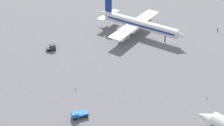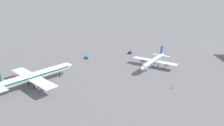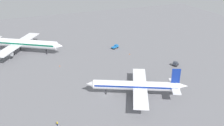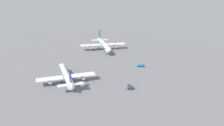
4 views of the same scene
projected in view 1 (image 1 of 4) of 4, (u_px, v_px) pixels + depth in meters
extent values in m
plane|color=slate|center=(165.00, 42.00, 116.04)|extent=(288.00, 288.00, 0.00)
cylinder|color=white|center=(139.00, 24.00, 119.50)|extent=(31.53, 18.33, 3.68)
cone|color=white|center=(181.00, 35.00, 111.08)|extent=(4.86, 4.78, 3.50)
cone|color=white|center=(103.00, 13.00, 127.62)|extent=(5.43, 4.70, 2.94)
cube|color=navy|center=(139.00, 23.00, 119.35)|extent=(30.37, 17.79, 0.66)
cube|color=white|center=(136.00, 24.00, 120.49)|extent=(19.07, 30.79, 0.33)
cylinder|color=#A5A8AD|center=(146.00, 19.00, 127.39)|extent=(4.79, 3.76, 2.02)
cylinder|color=#A5A8AD|center=(124.00, 35.00, 114.97)|extent=(4.79, 3.76, 2.02)
cube|color=white|center=(108.00, 15.00, 126.41)|extent=(8.39, 12.70, 0.26)
cube|color=navy|center=(108.00, 5.00, 124.03)|extent=(3.05, 1.80, 5.89)
cylinder|color=black|center=(165.00, 38.00, 115.66)|extent=(0.44, 0.44, 2.58)
cylinder|color=black|center=(137.00, 27.00, 124.50)|extent=(0.44, 0.44, 2.58)
cylinder|color=black|center=(130.00, 32.00, 120.39)|extent=(0.44, 0.44, 2.58)
cone|color=white|center=(206.00, 118.00, 72.18)|extent=(6.17, 6.10, 4.31)
cube|color=black|center=(51.00, 49.00, 110.34)|extent=(3.72, 3.33, 0.30)
cube|color=#333842|center=(53.00, 46.00, 110.08)|extent=(2.54, 2.57, 1.60)
cube|color=#3F596B|center=(55.00, 45.00, 110.20)|extent=(0.93, 1.38, 0.90)
cube|color=#333842|center=(49.00, 48.00, 109.79)|extent=(2.21, 2.36, 0.50)
cylinder|color=black|center=(53.00, 47.00, 111.55)|extent=(0.83, 0.69, 0.80)
cylinder|color=black|center=(55.00, 50.00, 110.10)|extent=(0.83, 0.69, 0.80)
cylinder|color=black|center=(47.00, 49.00, 110.73)|extent=(0.83, 0.69, 0.80)
cylinder|color=black|center=(49.00, 51.00, 109.29)|extent=(0.83, 0.69, 0.80)
cube|color=black|center=(80.00, 115.00, 80.06)|extent=(4.78, 3.69, 0.30)
cube|color=#1966B2|center=(75.00, 114.00, 79.29)|extent=(2.47, 2.51, 1.20)
cube|color=#3F596B|center=(72.00, 114.00, 78.93)|extent=(0.80, 1.46, 0.67)
cube|color=#1966B2|center=(83.00, 113.00, 80.08)|extent=(3.18, 2.87, 0.60)
cylinder|color=black|center=(75.00, 119.00, 78.95)|extent=(0.85, 0.63, 0.80)
cylinder|color=black|center=(73.00, 115.00, 80.46)|extent=(0.85, 0.63, 0.80)
cylinder|color=black|center=(86.00, 117.00, 79.83)|extent=(0.85, 0.63, 0.80)
cylinder|color=black|center=(84.00, 112.00, 81.34)|extent=(0.85, 0.63, 0.80)
cylinder|color=#1E2338|center=(218.00, 30.00, 124.08)|extent=(0.33, 0.33, 0.85)
cylinder|color=yellow|center=(218.00, 28.00, 123.69)|extent=(0.39, 0.39, 0.60)
sphere|color=tan|center=(218.00, 27.00, 123.47)|extent=(0.22, 0.22, 0.22)
cylinder|color=yellow|center=(218.00, 28.00, 123.89)|extent=(0.10, 0.10, 0.54)
cylinder|color=yellow|center=(218.00, 28.00, 123.49)|extent=(0.10, 0.10, 0.54)
cone|color=#EA590C|center=(76.00, 89.00, 90.34)|extent=(0.44, 0.44, 0.60)
cone|color=#EA590C|center=(154.00, 8.00, 144.24)|extent=(0.44, 0.44, 0.60)
cone|color=#EA590C|center=(207.00, 97.00, 86.82)|extent=(0.44, 0.44, 0.60)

